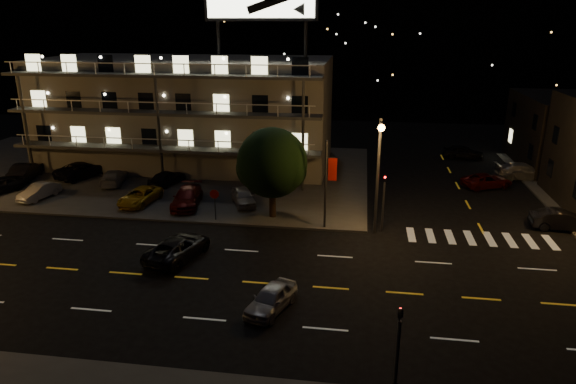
# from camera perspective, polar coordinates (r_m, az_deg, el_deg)

# --- Properties ---
(ground) EXTENTS (140.00, 140.00, 0.00)m
(ground) POSITION_cam_1_polar(r_m,az_deg,el_deg) (29.81, -6.98, -9.74)
(ground) COLOR black
(ground) RESTS_ON ground
(curb_nw) EXTENTS (44.00, 24.00, 0.15)m
(curb_nw) POSITION_cam_1_polar(r_m,az_deg,el_deg) (51.92, -16.28, 2.23)
(curb_nw) COLOR #3E3E3B
(curb_nw) RESTS_ON ground
(motel) EXTENTS (28.00, 13.80, 18.10)m
(motel) POSITION_cam_1_polar(r_m,az_deg,el_deg) (52.77, -11.03, 8.78)
(motel) COLOR gray
(motel) RESTS_ON ground
(hill_backdrop) EXTENTS (120.00, 25.00, 24.00)m
(hill_backdrop) POSITION_cam_1_polar(r_m,az_deg,el_deg) (94.97, 0.28, 17.15)
(hill_backdrop) COLOR black
(hill_backdrop) RESTS_ON ground
(streetlight_nc) EXTENTS (0.44, 1.92, 8.00)m
(streetlight_nc) POSITION_cam_1_polar(r_m,az_deg,el_deg) (34.43, 10.02, 2.97)
(streetlight_nc) COLOR #2D2D30
(streetlight_nc) RESTS_ON ground
(signal_nw) EXTENTS (0.20, 0.27, 4.60)m
(signal_nw) POSITION_cam_1_polar(r_m,az_deg,el_deg) (35.69, 10.59, -0.53)
(signal_nw) COLOR #2D2D30
(signal_nw) RESTS_ON ground
(signal_sw) EXTENTS (0.20, 0.27, 4.60)m
(signal_sw) POSITION_cam_1_polar(r_m,az_deg,el_deg) (20.41, 12.12, -16.28)
(signal_sw) COLOR #2D2D30
(signal_sw) RESTS_ON ground
(banner_north) EXTENTS (0.83, 0.16, 6.40)m
(banner_north) POSITION_cam_1_polar(r_m,az_deg,el_deg) (35.35, 4.33, 1.03)
(banner_north) COLOR #2D2D30
(banner_north) RESTS_ON ground
(stop_sign) EXTENTS (0.91, 0.11, 2.61)m
(stop_sign) POSITION_cam_1_polar(r_m,az_deg,el_deg) (37.44, -8.15, -0.86)
(stop_sign) COLOR #2D2D30
(stop_sign) RESTS_ON ground
(tree) EXTENTS (5.32, 5.12, 6.70)m
(tree) POSITION_cam_1_polar(r_m,az_deg,el_deg) (37.07, -1.84, 3.04)
(tree) COLOR black
(tree) RESTS_ON curb_nw
(lot_car_1) EXTENTS (2.04, 3.88, 1.22)m
(lot_car_1) POSITION_cam_1_polar(r_m,az_deg,el_deg) (46.54, -25.93, 0.07)
(lot_car_1) COLOR gray
(lot_car_1) RESTS_ON curb_nw
(lot_car_2) EXTENTS (2.64, 4.63, 1.22)m
(lot_car_2) POSITION_cam_1_polar(r_m,az_deg,el_deg) (42.38, -16.13, -0.45)
(lot_car_2) COLOR #C39012
(lot_car_2) RESTS_ON curb_nw
(lot_car_3) EXTENTS (2.61, 5.04, 1.40)m
(lot_car_3) POSITION_cam_1_polar(r_m,az_deg,el_deg) (40.95, -11.16, -0.58)
(lot_car_3) COLOR #4F0D0B
(lot_car_3) RESTS_ON curb_nw
(lot_car_4) EXTENTS (2.91, 4.01, 1.27)m
(lot_car_4) POSITION_cam_1_polar(r_m,az_deg,el_deg) (40.70, -5.00, -0.51)
(lot_car_4) COLOR gray
(lot_car_4) RESTS_ON curb_nw
(lot_car_5) EXTENTS (2.54, 4.86, 1.52)m
(lot_car_5) POSITION_cam_1_polar(r_m,az_deg,el_deg) (52.75, -27.08, 2.10)
(lot_car_5) COLOR black
(lot_car_5) RESTS_ON curb_nw
(lot_car_6) EXTENTS (4.24, 5.67, 1.43)m
(lot_car_6) POSITION_cam_1_polar(r_m,az_deg,el_deg) (51.31, -21.86, 2.35)
(lot_car_6) COLOR black
(lot_car_6) RESTS_ON curb_nw
(lot_car_7) EXTENTS (2.71, 4.64, 1.26)m
(lot_car_7) POSITION_cam_1_polar(r_m,az_deg,el_deg) (48.15, -18.79, 1.59)
(lot_car_7) COLOR gray
(lot_car_7) RESTS_ON curb_nw
(lot_car_8) EXTENTS (2.73, 4.14, 1.31)m
(lot_car_8) POSITION_cam_1_polar(r_m,az_deg,el_deg) (46.56, -13.29, 1.56)
(lot_car_8) COLOR black
(lot_car_8) RESTS_ON curb_nw
(lot_car_9) EXTENTS (1.93, 4.39, 1.40)m
(lot_car_9) POSITION_cam_1_polar(r_m,az_deg,el_deg) (44.81, -2.81, 1.45)
(lot_car_9) COLOR #4F0D0B
(lot_car_9) RESTS_ON curb_nw
(side_car_0) EXTENTS (4.32, 1.70, 1.40)m
(side_car_0) POSITION_cam_1_polar(r_m,az_deg,el_deg) (40.90, 28.18, -2.78)
(side_car_0) COLOR black
(side_car_0) RESTS_ON ground
(side_car_1) EXTENTS (4.91, 3.66, 1.24)m
(side_car_1) POSITION_cam_1_polar(r_m,az_deg,el_deg) (48.37, 21.24, 1.18)
(side_car_1) COLOR #4F0D0B
(side_car_1) RESTS_ON ground
(side_car_2) EXTENTS (5.31, 2.56, 1.49)m
(side_car_2) POSITION_cam_1_polar(r_m,az_deg,el_deg) (52.19, 24.70, 2.10)
(side_car_2) COLOR gray
(side_car_2) RESTS_ON ground
(side_car_3) EXTENTS (4.35, 2.28, 1.41)m
(side_car_3) POSITION_cam_1_polar(r_m,az_deg,el_deg) (57.72, 18.88, 4.24)
(side_car_3) COLOR black
(side_car_3) RESTS_ON ground
(road_car_east) EXTENTS (2.63, 3.99, 1.26)m
(road_car_east) POSITION_cam_1_polar(r_m,az_deg,el_deg) (26.64, -1.88, -11.74)
(road_car_east) COLOR gray
(road_car_east) RESTS_ON ground
(road_car_west) EXTENTS (3.48, 5.45, 1.40)m
(road_car_west) POSITION_cam_1_polar(r_m,az_deg,el_deg) (32.61, -12.11, -6.06)
(road_car_west) COLOR black
(road_car_west) RESTS_ON ground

